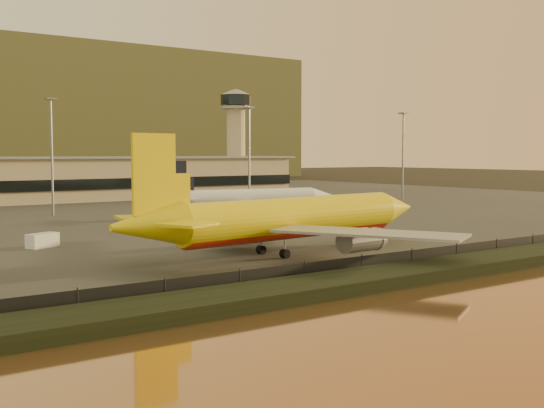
# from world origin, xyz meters

# --- Properties ---
(ground) EXTENTS (900.00, 900.00, 0.00)m
(ground) POSITION_xyz_m (0.00, 0.00, 0.00)
(ground) COLOR black
(ground) RESTS_ON ground
(embankment) EXTENTS (320.00, 7.00, 1.40)m
(embankment) POSITION_xyz_m (0.00, -17.00, 0.70)
(embankment) COLOR black
(embankment) RESTS_ON ground
(tarmac) EXTENTS (320.00, 220.00, 0.20)m
(tarmac) POSITION_xyz_m (0.00, 95.00, 0.10)
(tarmac) COLOR #2D2D2D
(tarmac) RESTS_ON ground
(perimeter_fence) EXTENTS (300.00, 0.05, 2.20)m
(perimeter_fence) POSITION_xyz_m (0.00, -13.00, 1.30)
(perimeter_fence) COLOR black
(perimeter_fence) RESTS_ON tarmac
(control_tower) EXTENTS (11.20, 11.20, 35.50)m
(control_tower) POSITION_xyz_m (70.00, 131.00, 21.66)
(control_tower) COLOR #C5AD89
(control_tower) RESTS_ON tarmac
(apron_light_masts) EXTENTS (152.20, 12.20, 25.40)m
(apron_light_masts) POSITION_xyz_m (15.00, 75.00, 15.70)
(apron_light_masts) COLOR slate
(apron_light_masts) RESTS_ON tarmac
(dhl_cargo_jet) EXTENTS (52.72, 51.39, 15.74)m
(dhl_cargo_jet) POSITION_xyz_m (-2.65, 4.83, 4.90)
(dhl_cargo_jet) COLOR yellow
(dhl_cargo_jet) RESTS_ON tarmac
(white_narrowbody_jet) EXTENTS (41.62, 40.07, 12.00)m
(white_narrowbody_jet) POSITION_xyz_m (24.82, 55.27, 3.78)
(white_narrowbody_jet) COLOR white
(white_narrowbody_jet) RESTS_ON tarmac
(gse_vehicle_yellow) EXTENTS (4.72, 3.09, 1.96)m
(gse_vehicle_yellow) POSITION_xyz_m (20.68, 29.55, 1.18)
(gse_vehicle_yellow) COLOR yellow
(gse_vehicle_yellow) RESTS_ON tarmac
(gse_vehicle_white) EXTENTS (4.98, 3.71, 2.04)m
(gse_vehicle_white) POSITION_xyz_m (-27.54, 30.47, 1.22)
(gse_vehicle_white) COLOR white
(gse_vehicle_white) RESTS_ON tarmac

